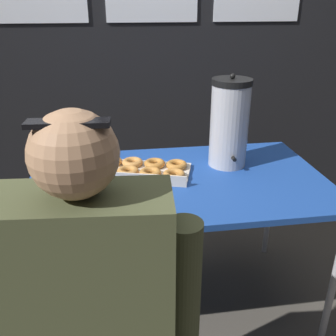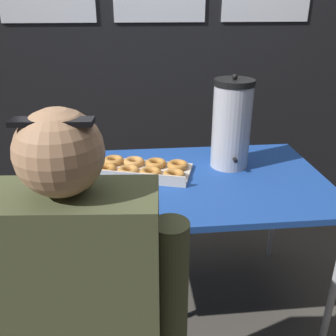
{
  "view_description": "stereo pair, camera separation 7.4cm",
  "coord_description": "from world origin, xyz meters",
  "px_view_note": "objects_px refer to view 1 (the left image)",
  "views": [
    {
      "loc": [
        -0.28,
        -1.54,
        1.5
      ],
      "look_at": [
        -0.05,
        0.0,
        0.8
      ],
      "focal_mm": 40.0,
      "sensor_mm": 36.0,
      "label": 1
    },
    {
      "loc": [
        -0.21,
        -1.55,
        1.5
      ],
      "look_at": [
        -0.05,
        0.0,
        0.8
      ],
      "focal_mm": 40.0,
      "sensor_mm": 36.0,
      "label": 2
    }
  ],
  "objects_px": {
    "donut_box": "(141,170)",
    "coffee_urn": "(229,123)",
    "cell_phone": "(128,210)",
    "person_seated": "(94,335)"
  },
  "relations": [
    {
      "from": "donut_box",
      "to": "coffee_urn",
      "type": "xyz_separation_m",
      "value": [
        0.44,
        0.05,
        0.19
      ]
    },
    {
      "from": "coffee_urn",
      "to": "person_seated",
      "type": "relative_size",
      "value": 0.35
    },
    {
      "from": "coffee_urn",
      "to": "donut_box",
      "type": "bearing_deg",
      "value": -173.41
    },
    {
      "from": "donut_box",
      "to": "coffee_urn",
      "type": "relative_size",
      "value": 1.12
    },
    {
      "from": "donut_box",
      "to": "coffee_urn",
      "type": "bearing_deg",
      "value": 23.17
    },
    {
      "from": "coffee_urn",
      "to": "cell_phone",
      "type": "height_order",
      "value": "coffee_urn"
    },
    {
      "from": "coffee_urn",
      "to": "person_seated",
      "type": "xyz_separation_m",
      "value": [
        -0.65,
        -0.85,
        -0.35
      ]
    },
    {
      "from": "donut_box",
      "to": "person_seated",
      "type": "distance_m",
      "value": 0.85
    },
    {
      "from": "coffee_urn",
      "to": "cell_phone",
      "type": "bearing_deg",
      "value": -142.8
    },
    {
      "from": "cell_phone",
      "to": "coffee_urn",
      "type": "bearing_deg",
      "value": 62.15
    }
  ]
}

